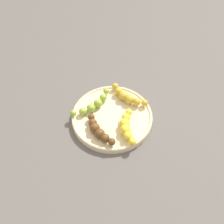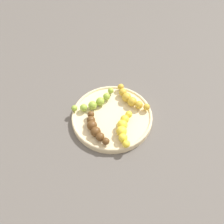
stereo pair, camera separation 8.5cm
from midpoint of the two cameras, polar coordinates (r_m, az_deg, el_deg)
name	(u,v)px [view 1 (the left image)]	position (r m, az deg, el deg)	size (l,w,h in m)	color
ground_plane	(112,119)	(0.88, -2.76, -1.72)	(2.40, 2.40, 0.00)	#56514C
fruit_bowl	(112,117)	(0.87, -2.79, -1.23)	(0.26, 0.26, 0.02)	beige
banana_spotted	(127,97)	(0.89, 0.60, 3.18)	(0.14, 0.05, 0.03)	gold
banana_green	(93,104)	(0.88, -6.78, 1.47)	(0.06, 0.16, 0.03)	#8CAD38
banana_overripe	(99,130)	(0.81, -5.90, -4.18)	(0.13, 0.06, 0.03)	#593819
banana_yellow	(127,126)	(0.81, 0.18, -3.33)	(0.10, 0.10, 0.03)	yellow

